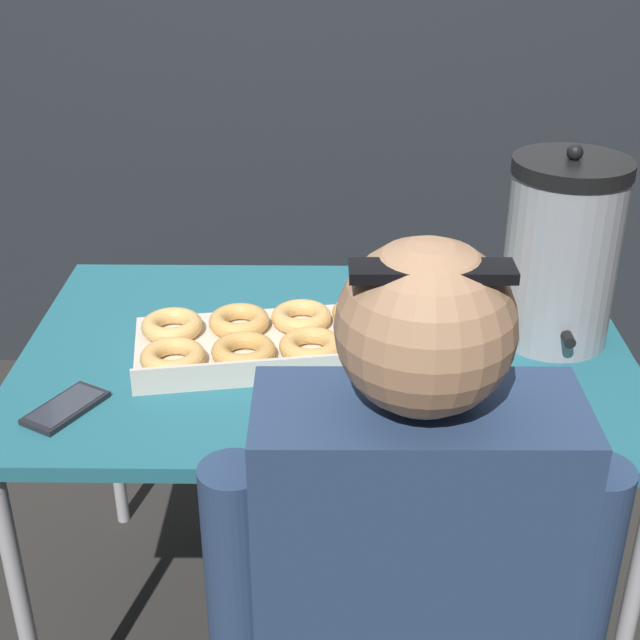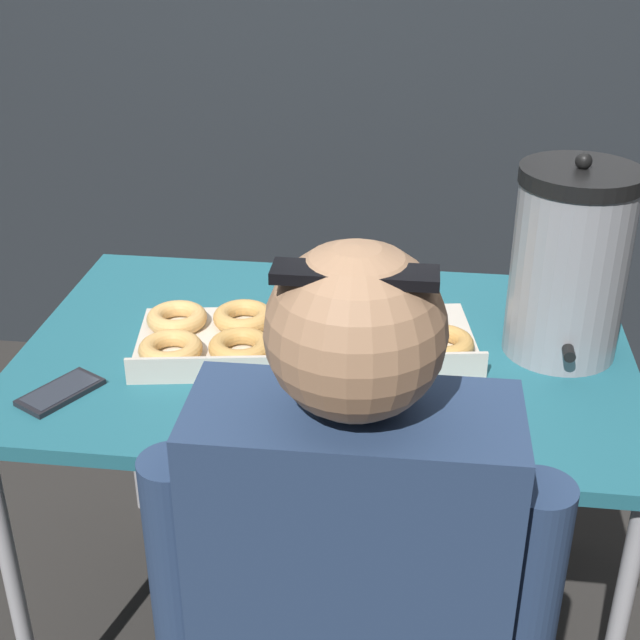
{
  "view_description": "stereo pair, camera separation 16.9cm",
  "coord_description": "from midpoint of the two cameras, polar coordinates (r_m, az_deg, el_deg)",
  "views": [
    {
      "loc": [
        0.01,
        -1.5,
        1.56
      ],
      "look_at": [
        -0.01,
        0.0,
        0.78
      ],
      "focal_mm": 50.0,
      "sensor_mm": 36.0,
      "label": 1
    },
    {
      "loc": [
        0.18,
        -1.49,
        1.56
      ],
      "look_at": [
        -0.01,
        0.0,
        0.78
      ],
      "focal_mm": 50.0,
      "sensor_mm": 36.0,
      "label": 2
    }
  ],
  "objects": [
    {
      "name": "ground_plane",
      "position": [
        2.17,
        2.7,
        -18.7
      ],
      "size": [
        12.0,
        12.0,
        0.0
      ],
      "primitive_type": "plane",
      "color": "#2D2B28"
    },
    {
      "name": "donut_box",
      "position": [
        1.71,
        1.38,
        -1.14
      ],
      "size": [
        0.69,
        0.38,
        0.05
      ],
      "rotation": [
        0.0,
        0.0,
        0.16
      ],
      "color": "beige",
      "rests_on": "folding_table"
    },
    {
      "name": "folding_table",
      "position": [
        1.75,
        3.18,
        -3.3
      ],
      "size": [
        1.17,
        0.78,
        0.72
      ],
      "color": "#236675",
      "rests_on": "ground"
    },
    {
      "name": "coffee_urn",
      "position": [
        1.72,
        18.43,
        3.42
      ],
      "size": [
        0.22,
        0.25,
        0.39
      ],
      "color": "#939399",
      "rests_on": "folding_table"
    },
    {
      "name": "cell_phone",
      "position": [
        1.61,
        -13.43,
        -4.59
      ],
      "size": [
        0.14,
        0.16,
        0.01
      ],
      "rotation": [
        0.0,
        0.0,
        -0.52
      ],
      "color": "black",
      "rests_on": "folding_table"
    }
  ]
}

